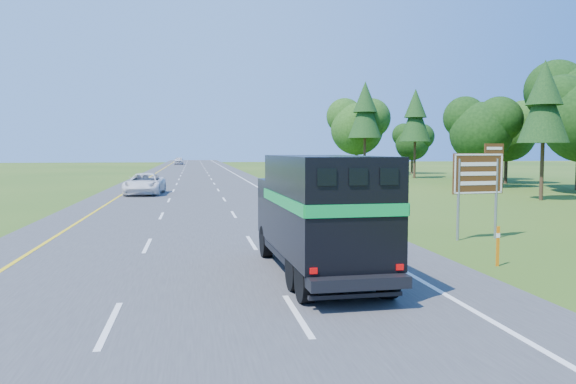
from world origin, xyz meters
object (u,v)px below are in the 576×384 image
object	(u,v)px
far_car	(179,161)
exit_sign	(479,177)
horse_truck	(319,212)
white_suv	(145,184)

from	to	relation	value
far_car	exit_sign	bearing A→B (deg)	-83.44
far_car	horse_truck	bearing A→B (deg)	-87.32
far_car	exit_sign	distance (m)	112.13
horse_truck	white_suv	bearing A→B (deg)	101.60
far_car	exit_sign	size ratio (longest dim) A/B	1.41
horse_truck	far_car	bearing A→B (deg)	91.46
exit_sign	white_suv	bearing A→B (deg)	114.80
horse_truck	exit_sign	xyz separation A→B (m)	(7.32, 5.20, 0.60)
white_suv	exit_sign	xyz separation A→B (m)	(14.19, -23.81, 1.52)
white_suv	far_car	distance (m)	87.46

